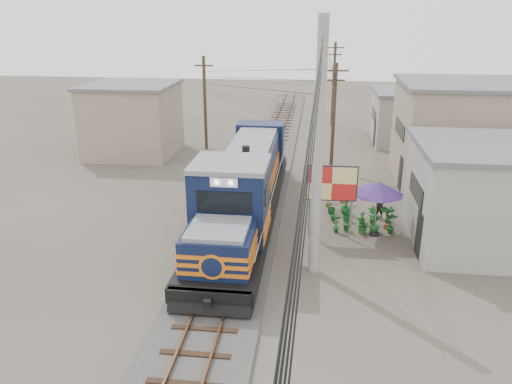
# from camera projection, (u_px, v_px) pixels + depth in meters

# --- Properties ---
(ground) EXTENTS (120.00, 120.00, 0.00)m
(ground) POSITION_uv_depth(u_px,v_px,m) (231.00, 260.00, 21.37)
(ground) COLOR #473F35
(ground) RESTS_ON ground
(ballast) EXTENTS (3.60, 70.00, 0.16)m
(ballast) POSITION_uv_depth(u_px,v_px,m) (258.00, 183.00, 30.67)
(ballast) COLOR #595651
(ballast) RESTS_ON ground
(track) EXTENTS (1.15, 70.00, 0.12)m
(track) POSITION_uv_depth(u_px,v_px,m) (258.00, 181.00, 30.61)
(track) COLOR #51331E
(track) RESTS_ON ground
(locomotive) EXTENTS (3.13, 17.04, 4.22)m
(locomotive) POSITION_uv_depth(u_px,v_px,m) (244.00, 189.00, 24.55)
(locomotive) COLOR black
(locomotive) RESTS_ON ground
(utility_pole_main) EXTENTS (0.40, 0.40, 10.00)m
(utility_pole_main) POSITION_uv_depth(u_px,v_px,m) (318.00, 153.00, 18.79)
(utility_pole_main) COLOR #9E9B93
(utility_pole_main) RESTS_ON ground
(wooden_pole_mid) EXTENTS (1.60, 0.24, 7.00)m
(wooden_pole_mid) POSITION_uv_depth(u_px,v_px,m) (334.00, 115.00, 32.66)
(wooden_pole_mid) COLOR #4C3826
(wooden_pole_mid) RESTS_ON ground
(wooden_pole_far) EXTENTS (1.60, 0.24, 7.50)m
(wooden_pole_far) POSITION_uv_depth(u_px,v_px,m) (334.00, 82.00, 45.60)
(wooden_pole_far) COLOR #4C3826
(wooden_pole_far) RESTS_ON ground
(wooden_pole_left) EXTENTS (1.60, 0.24, 7.00)m
(wooden_pole_left) POSITION_uv_depth(u_px,v_px,m) (205.00, 101.00, 37.48)
(wooden_pole_left) COLOR #4C3826
(wooden_pole_left) RESTS_ON ground
(power_lines) EXTENTS (9.65, 19.00, 3.30)m
(power_lines) POSITION_uv_depth(u_px,v_px,m) (253.00, 61.00, 26.73)
(power_lines) COLOR black
(power_lines) RESTS_ON ground
(shophouse_front) EXTENTS (7.35, 6.30, 4.70)m
(shophouse_front) POSITION_uv_depth(u_px,v_px,m) (498.00, 196.00, 22.04)
(shophouse_front) COLOR gray
(shophouse_front) RESTS_ON ground
(shophouse_mid) EXTENTS (8.40, 7.35, 6.20)m
(shophouse_mid) POSITION_uv_depth(u_px,v_px,m) (468.00, 134.00, 30.07)
(shophouse_mid) COLOR gray
(shophouse_mid) RESTS_ON ground
(shophouse_back) EXTENTS (6.30, 6.30, 4.20)m
(shophouse_back) POSITION_uv_depth(u_px,v_px,m) (412.00, 117.00, 39.91)
(shophouse_back) COLOR gray
(shophouse_back) RESTS_ON ground
(shophouse_left) EXTENTS (6.30, 6.30, 5.20)m
(shophouse_left) POSITION_uv_depth(u_px,v_px,m) (133.00, 119.00, 36.55)
(shophouse_left) COLOR gray
(shophouse_left) RESTS_ON ground
(billboard) EXTENTS (2.30, 0.16, 3.55)m
(billboard) POSITION_uv_depth(u_px,v_px,m) (332.00, 185.00, 22.61)
(billboard) COLOR #99999E
(billboard) RESTS_ON ground
(market_umbrella) EXTENTS (2.71, 2.71, 2.68)m
(market_umbrella) POSITION_uv_depth(u_px,v_px,m) (378.00, 188.00, 23.01)
(market_umbrella) COLOR black
(market_umbrella) RESTS_ON ground
(vendor) EXTENTS (0.63, 0.52, 1.49)m
(vendor) POSITION_uv_depth(u_px,v_px,m) (379.00, 205.00, 25.50)
(vendor) COLOR black
(vendor) RESTS_ON ground
(plant_nursery) EXTENTS (3.46, 3.11, 1.09)m
(plant_nursery) POSITION_uv_depth(u_px,v_px,m) (358.00, 217.00, 24.76)
(plant_nursery) COLOR #1A5E20
(plant_nursery) RESTS_ON ground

